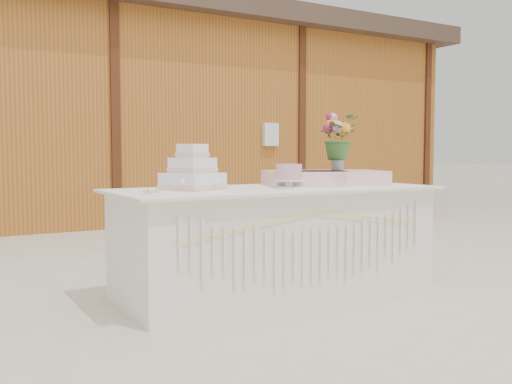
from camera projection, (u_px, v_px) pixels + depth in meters
ground at (276, 292)px, 4.21m from camera, size 80.00×80.00×0.00m
barn at (79, 112)px, 9.25m from camera, size 12.60×4.60×3.30m
cake_table at (277, 240)px, 4.17m from camera, size 2.40×1.00×0.77m
wedding_cake at (193, 174)px, 3.94m from camera, size 0.46×0.46×0.31m
pink_cake_stand at (289, 175)px, 4.10m from camera, size 0.24×0.24×0.17m
satin_runner at (324, 178)px, 4.48m from camera, size 1.01×0.77×0.11m
flower_vase at (338, 162)px, 4.51m from camera, size 0.10×0.10×0.13m
bouquet at (338, 131)px, 4.50m from camera, size 0.38×0.35×0.35m
loose_flowers at (149, 191)px, 3.68m from camera, size 0.17×0.33×0.02m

